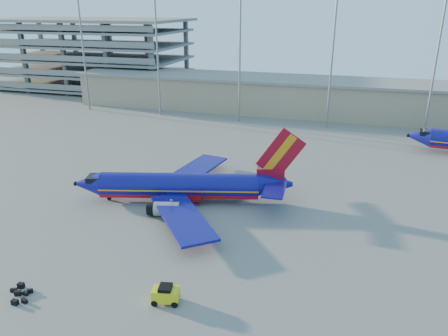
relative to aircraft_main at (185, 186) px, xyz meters
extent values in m
plane|color=slate|center=(0.53, -0.74, -2.27)|extent=(220.00, 220.00, 0.00)
cube|color=gray|center=(10.53, 57.26, 1.73)|extent=(120.00, 15.00, 8.00)
cube|color=slate|center=(10.53, 57.26, 5.93)|extent=(122.00, 16.00, 0.60)
cube|color=slate|center=(-61.47, 73.26, -1.27)|extent=(60.00, 30.00, 0.70)
cube|color=slate|center=(-61.47, 73.26, 2.93)|extent=(60.00, 30.00, 0.70)
cube|color=slate|center=(-61.47, 73.26, 7.13)|extent=(60.00, 30.00, 0.70)
cube|color=slate|center=(-61.47, 73.26, 11.33)|extent=(60.00, 30.00, 0.70)
cube|color=slate|center=(-61.47, 73.26, 15.53)|extent=(60.00, 30.00, 0.70)
cube|color=slate|center=(-61.47, 73.26, 18.73)|extent=(62.00, 32.00, 0.80)
cube|color=slate|center=(-61.47, 86.26, 8.23)|extent=(1.20, 1.20, 21.00)
cylinder|color=gray|center=(-44.47, 45.26, 11.73)|extent=(0.44, 0.44, 28.00)
cylinder|color=gray|center=(-24.47, 45.26, 11.73)|extent=(0.44, 0.44, 28.00)
cylinder|color=gray|center=(-4.47, 45.26, 11.73)|extent=(0.44, 0.44, 28.00)
cylinder|color=gray|center=(15.53, 45.26, 11.73)|extent=(0.44, 0.44, 28.00)
cylinder|color=gray|center=(35.53, 45.26, 11.73)|extent=(0.44, 0.44, 28.00)
cylinder|color=navy|center=(-0.73, -0.19, 0.14)|extent=(21.56, 8.74, 3.30)
cube|color=maroon|center=(-0.73, -0.19, -0.70)|extent=(21.40, 8.14, 1.16)
cube|color=orange|center=(-0.73, -0.19, -0.08)|extent=(21.57, 8.78, 0.20)
cone|color=navy|center=(-12.89, -3.46, 0.14)|extent=(4.48, 4.16, 3.30)
cube|color=black|center=(-11.77, -3.16, 0.99)|extent=(2.67, 2.80, 0.71)
cone|color=navy|center=(11.87, 3.18, 0.46)|extent=(5.34, 4.39, 3.30)
cube|color=maroon|center=(11.18, 3.00, 1.66)|extent=(3.75, 1.45, 1.96)
cube|color=maroon|center=(12.38, 3.32, 4.79)|extent=(6.41, 1.97, 7.13)
cube|color=orange|center=(12.21, 3.28, 4.79)|extent=(4.31, 1.49, 5.59)
cube|color=navy|center=(10.74, 6.02, 0.95)|extent=(4.98, 6.31, 0.20)
cube|color=navy|center=(12.31, 0.16, 0.95)|extent=(2.98, 5.85, 0.20)
cube|color=navy|center=(-1.47, 7.74, -0.66)|extent=(6.57, 14.37, 0.31)
cube|color=navy|center=(2.60, -7.44, -0.66)|extent=(12.18, 13.57, 0.31)
cube|color=maroon|center=(-0.29, -0.08, -1.06)|extent=(6.08, 4.75, 0.89)
cylinder|color=gray|center=(-2.96, 4.01, -1.24)|extent=(3.59, 2.64, 1.88)
cylinder|color=gray|center=(-0.56, -4.96, -1.24)|extent=(3.59, 2.64, 1.88)
cylinder|color=gray|center=(-10.21, -2.74, -1.78)|extent=(0.26, 0.26, 0.98)
cylinder|color=black|center=(-10.21, -2.74, -1.98)|extent=(0.61, 0.36, 0.57)
cylinder|color=black|center=(-0.03, 2.39, -1.89)|extent=(0.85, 0.67, 0.75)
cylinder|color=black|center=(1.17, -2.09, -1.89)|extent=(0.85, 0.67, 0.75)
cone|color=navy|center=(32.99, 34.03, 0.25)|extent=(4.19, 3.77, 3.45)
cube|color=black|center=(34.20, 33.93, 1.14)|extent=(2.43, 2.61, 0.75)
cube|color=yellow|center=(6.39, -20.89, -1.41)|extent=(2.64, 1.83, 1.15)
cube|color=black|center=(6.39, -20.89, -0.72)|extent=(1.38, 1.47, 0.40)
cylinder|color=black|center=(5.36, -20.45, -1.97)|extent=(0.63, 0.32, 0.60)
cylinder|color=black|center=(5.61, -21.69, -1.97)|extent=(0.63, 0.32, 0.60)
cylinder|color=black|center=(7.17, -20.09, -1.97)|extent=(0.63, 0.32, 0.60)
cylinder|color=black|center=(7.41, -21.33, -1.97)|extent=(0.63, 0.32, 0.60)
cube|color=black|center=(-7.25, -23.96, -2.03)|extent=(0.67, 0.53, 0.47)
cube|color=black|center=(-6.01, -24.63, -2.07)|extent=(0.53, 0.43, 0.39)
cube|color=black|center=(-6.57, -25.14, -2.02)|extent=(0.61, 0.41, 0.49)
cube|color=black|center=(-6.43, -23.32, -2.06)|extent=(0.57, 0.51, 0.41)
cube|color=black|center=(-6.61, -23.73, -2.09)|extent=(0.60, 0.39, 0.35)
cube|color=black|center=(-5.90, -24.71, -2.07)|extent=(0.60, 0.40, 0.40)
cube|color=black|center=(-8.03, -23.63, -2.09)|extent=(0.65, 0.45, 0.36)
cube|color=black|center=(-7.80, -22.91, -2.00)|extent=(0.63, 0.50, 0.53)
camera|label=1|loc=(20.99, -50.86, 23.18)|focal=35.00mm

